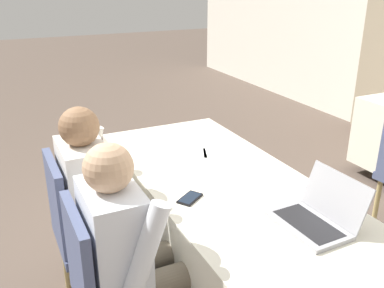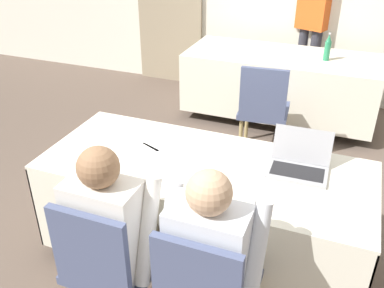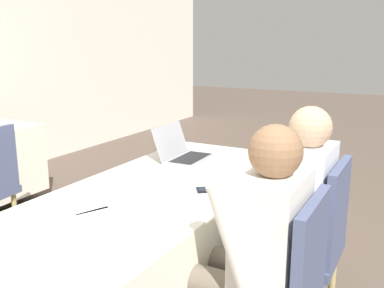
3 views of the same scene
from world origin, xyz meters
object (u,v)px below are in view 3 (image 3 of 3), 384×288
(person_white_shirt, at_px, (290,206))
(cell_phone, at_px, (210,190))
(laptop, at_px, (185,153))
(chair_near_right, at_px, (309,240))
(person_checkered_shirt, at_px, (252,250))

(person_white_shirt, bearing_deg, cell_phone, -63.67)
(laptop, xyz_separation_m, cell_phone, (-0.45, -0.40, -0.04))
(chair_near_right, relative_size, person_checkered_shirt, 0.78)
(chair_near_right, distance_m, person_checkered_shirt, 0.56)
(laptop, xyz_separation_m, chair_near_right, (-0.27, -0.86, -0.28))
(laptop, distance_m, person_white_shirt, 0.81)
(laptop, bearing_deg, cell_phone, -139.97)
(chair_near_right, distance_m, person_white_shirt, 0.19)
(laptop, bearing_deg, person_white_shirt, -111.44)
(cell_phone, distance_m, person_checkered_shirt, 0.51)
(cell_phone, bearing_deg, chair_near_right, -103.24)
(person_checkered_shirt, bearing_deg, laptop, -136.74)
(person_checkered_shirt, height_order, person_white_shirt, same)
(laptop, distance_m, chair_near_right, 0.94)
(person_white_shirt, bearing_deg, laptop, -109.67)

